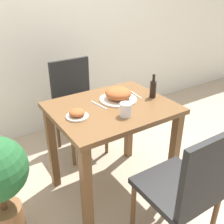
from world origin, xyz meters
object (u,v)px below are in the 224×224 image
Objects in this scene: food_plate at (118,95)px; chair_far at (76,101)px; side_plate at (77,114)px; sauce_bottle at (153,88)px; drink_cup at (126,110)px; chair_near at (187,186)px.

chair_far is at bearing 94.62° from food_plate.
chair_far is at bearing 65.64° from side_plate.
sauce_bottle is (0.63, -0.02, 0.05)m from side_plate.
chair_far is 3.24× the size of food_plate.
food_plate is 3.08× the size of drink_cup.
side_plate is at bearing 151.14° from drink_cup.
drink_cup is at bearing -158.56° from sauce_bottle.
chair_far reaches higher than food_plate.
food_plate reaches higher than drink_cup.
chair_near is at bearing -89.03° from chair_far.
sauce_bottle is at bearing -21.28° from food_plate.
side_plate is at bearing 178.53° from sauce_bottle.
chair_near is at bearing -112.99° from sauce_bottle.
side_plate is 1.64× the size of drink_cup.
chair_near reaches higher than food_plate.
side_plate is (-0.33, -0.73, 0.27)m from chair_far.
chair_near is at bearing -82.14° from drink_cup.
sauce_bottle is at bearing -67.73° from chair_far.
chair_near reaches higher than side_plate.
chair_far reaches higher than drink_cup.
chair_near is 1.00× the size of chair_far.
chair_near reaches higher than drink_cup.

